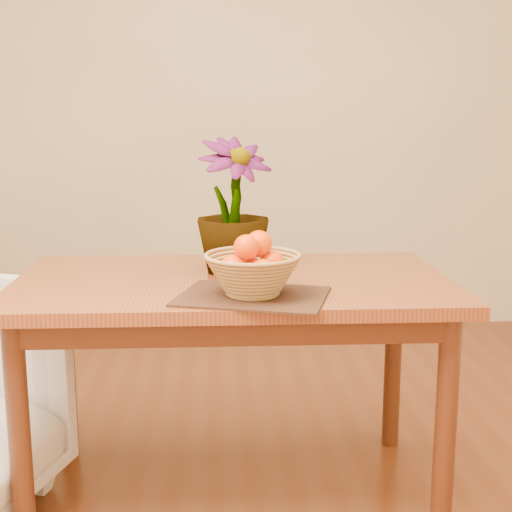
{
  "coord_description": "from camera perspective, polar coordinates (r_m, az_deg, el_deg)",
  "views": [
    {
      "loc": [
        -0.04,
        -1.95,
        1.27
      ],
      "look_at": [
        0.07,
        0.1,
        0.86
      ],
      "focal_mm": 50.0,
      "sensor_mm": 36.0,
      "label": 1
    }
  ],
  "objects": [
    {
      "name": "potted_plant",
      "position": [
        2.36,
        -1.85,
        4.05
      ],
      "size": [
        0.34,
        0.34,
        0.45
      ],
      "primitive_type": "imported",
      "rotation": [
        0.0,
        0.0,
        0.48
      ],
      "color": "#154914",
      "rests_on": "table"
    },
    {
      "name": "orange_pile",
      "position": [
        2.04,
        -0.26,
        -0.33
      ],
      "size": [
        0.19,
        0.18,
        0.14
      ],
      "rotation": [
        0.0,
        0.0,
        -0.17
      ],
      "color": "#EE5503",
      "rests_on": "wicker_basket"
    },
    {
      "name": "table",
      "position": [
        2.33,
        -1.87,
        -3.86
      ],
      "size": [
        1.4,
        0.8,
        0.75
      ],
      "color": "brown",
      "rests_on": "floor"
    },
    {
      "name": "placemat",
      "position": [
        2.07,
        -0.27,
        -3.24
      ],
      "size": [
        0.49,
        0.42,
        0.01
      ],
      "primitive_type": "cube",
      "rotation": [
        0.0,
        0.0,
        -0.27
      ],
      "color": "#351D13",
      "rests_on": "table"
    },
    {
      "name": "wall_back",
      "position": [
        4.2,
        -2.52,
        12.32
      ],
      "size": [
        4.0,
        0.02,
        2.7
      ],
      "primitive_type": "cube",
      "color": "beige",
      "rests_on": "floor"
    },
    {
      "name": "wicker_basket",
      "position": [
        2.05,
        -0.27,
        -1.62
      ],
      "size": [
        0.28,
        0.28,
        0.12
      ],
      "color": "#A27E43",
      "rests_on": "placemat"
    }
  ]
}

